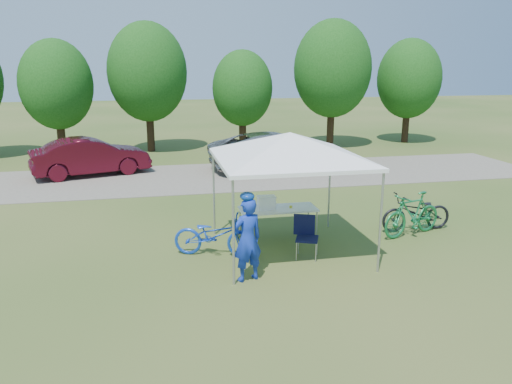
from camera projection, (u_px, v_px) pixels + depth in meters
ground at (288, 251)px, 11.42m from camera, size 100.00×100.00×0.00m
gravel_strip at (233, 176)px, 19.00m from camera, size 24.00×5.00×0.02m
canopy at (290, 136)px, 10.75m from camera, size 4.53×4.53×3.00m
treeline at (205, 77)px, 23.79m from camera, size 24.89×4.28×6.30m
folding_table at (278, 210)px, 12.09m from camera, size 1.87×0.78×0.77m
folding_chair at (306, 232)px, 11.00m from camera, size 0.61×0.65×0.93m
cooler at (266, 202)px, 11.98m from camera, size 0.43×0.30×0.31m
ice_cream_cup at (291, 207)px, 12.09m from camera, size 0.07×0.07×0.05m
cyclist at (247, 240)px, 9.70m from camera, size 0.71×0.58×1.68m
bike_blue at (214, 235)px, 11.04m from camera, size 1.93×1.20×0.96m
bike_green at (412, 214)px, 12.34m from camera, size 1.89×1.05×1.09m
bike_dark at (417, 212)px, 12.68m from camera, size 1.89×0.69×0.98m
minivan at (276, 151)px, 19.99m from camera, size 5.54×2.87×1.49m
sedan at (91, 157)px, 18.95m from camera, size 4.57×2.70×1.42m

